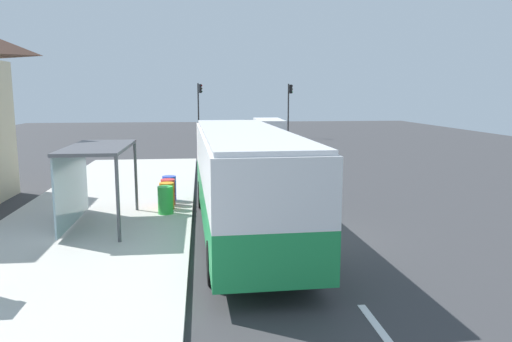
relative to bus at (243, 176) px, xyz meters
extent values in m
cube|color=#38383A|center=(1.71, 13.66, -1.86)|extent=(56.00, 92.00, 0.04)
cube|color=beige|center=(-4.69, 1.66, -1.75)|extent=(6.20, 30.00, 0.18)
cube|color=silver|center=(1.96, -6.34, -1.84)|extent=(0.16, 2.20, 0.01)
cube|color=silver|center=(1.96, -1.34, -1.84)|extent=(0.16, 2.20, 0.01)
cube|color=silver|center=(1.96, 3.66, -1.84)|extent=(0.16, 2.20, 0.01)
cube|color=silver|center=(1.96, 8.66, -1.84)|extent=(0.16, 2.20, 0.01)
cube|color=silver|center=(1.96, 13.66, -1.84)|extent=(0.16, 2.20, 0.01)
cube|color=silver|center=(1.96, 18.66, -1.84)|extent=(0.16, 2.20, 0.01)
cube|color=silver|center=(1.96, 23.66, -1.84)|extent=(0.16, 2.20, 0.01)
cube|color=silver|center=(1.96, 28.66, -1.84)|extent=(0.16, 2.20, 0.01)
cube|color=#1E8C47|center=(0.01, -0.02, -0.77)|extent=(2.84, 11.07, 1.15)
cube|color=silver|center=(0.01, -0.02, 0.53)|extent=(2.84, 11.07, 1.45)
cube|color=silver|center=(0.01, -0.02, 1.31)|extent=(2.71, 10.85, 0.12)
cube|color=black|center=(-0.16, 5.43, 0.46)|extent=(2.30, 0.19, 1.22)
cube|color=black|center=(-1.18, -0.56, 0.46)|extent=(0.35, 8.58, 1.10)
cylinder|color=black|center=(-1.24, 3.84, -1.34)|extent=(0.31, 1.01, 1.00)
cylinder|color=black|center=(1.02, 3.91, -1.34)|extent=(0.31, 1.01, 1.00)
cylinder|color=black|center=(-1.00, -3.75, -1.34)|extent=(0.31, 1.01, 1.00)
cylinder|color=black|center=(1.26, -3.68, -1.34)|extent=(0.31, 1.01, 1.00)
cube|color=white|center=(3.91, 22.90, -0.52)|extent=(2.12, 5.25, 1.96)
cube|color=black|center=(3.91, 22.90, -0.19)|extent=(2.11, 3.17, 0.44)
cylinder|color=black|center=(4.77, 20.88, -1.50)|extent=(0.24, 0.68, 0.68)
cylinder|color=black|center=(2.97, 20.92, -1.50)|extent=(0.24, 0.68, 0.68)
cylinder|color=black|center=(4.86, 24.88, -1.50)|extent=(0.24, 0.68, 0.68)
cylinder|color=black|center=(3.06, 24.92, -1.50)|extent=(0.24, 0.68, 0.68)
cube|color=navy|center=(4.01, 36.15, -1.22)|extent=(1.89, 4.44, 0.60)
cube|color=black|center=(4.01, 35.95, -0.62)|extent=(1.63, 2.41, 0.60)
cylinder|color=black|center=(3.22, 37.66, -1.52)|extent=(0.21, 0.64, 0.64)
cylinder|color=black|center=(4.86, 37.63, -1.52)|extent=(0.21, 0.64, 0.64)
cylinder|color=black|center=(3.16, 34.66, -1.52)|extent=(0.21, 0.64, 0.64)
cylinder|color=black|center=(4.80, 34.63, -1.52)|extent=(0.21, 0.64, 0.64)
cube|color=#A51919|center=(4.01, 28.02, -1.22)|extent=(1.90, 4.44, 0.60)
cube|color=black|center=(4.01, 28.22, -0.62)|extent=(1.64, 2.41, 0.60)
cylinder|color=black|center=(4.87, 26.54, -1.52)|extent=(0.21, 0.64, 0.64)
cylinder|color=black|center=(3.23, 26.50, -1.52)|extent=(0.21, 0.64, 0.64)
cylinder|color=black|center=(4.80, 29.54, -1.52)|extent=(0.21, 0.64, 0.64)
cylinder|color=black|center=(3.16, 29.50, -1.52)|extent=(0.21, 0.64, 0.64)
cylinder|color=green|center=(-2.49, 2.29, -1.19)|extent=(0.52, 0.52, 0.95)
cylinder|color=orange|center=(-2.49, 2.99, -1.19)|extent=(0.52, 0.52, 0.95)
cylinder|color=red|center=(-2.49, 3.69, -1.19)|extent=(0.52, 0.52, 0.95)
cylinder|color=blue|center=(-2.49, 4.39, -1.19)|extent=(0.52, 0.52, 0.95)
cylinder|color=#2D2D2D|center=(7.11, 32.57, 0.73)|extent=(0.14, 0.14, 5.15)
cube|color=black|center=(7.33, 32.57, 2.80)|extent=(0.24, 0.28, 0.84)
sphere|color=#360606|center=(7.45, 32.57, 3.08)|extent=(0.16, 0.16, 0.16)
sphere|color=#3C2C03|center=(7.45, 32.57, 2.80)|extent=(0.16, 0.16, 0.16)
sphere|color=green|center=(7.45, 32.57, 2.52)|extent=(0.16, 0.16, 0.16)
cylinder|color=#2D2D2D|center=(-1.49, 33.37, 0.75)|extent=(0.14, 0.14, 5.19)
cube|color=black|center=(-1.27, 33.37, 2.85)|extent=(0.24, 0.28, 0.84)
sphere|color=red|center=(-1.15, 33.37, 3.13)|extent=(0.16, 0.16, 0.16)
sphere|color=#3C2C03|center=(-1.15, 33.37, 2.85)|extent=(0.16, 0.16, 0.16)
sphere|color=black|center=(-1.15, 33.37, 2.57)|extent=(0.16, 0.16, 0.16)
cube|color=#4C4C51|center=(-4.39, 1.04, 0.79)|extent=(1.80, 4.00, 0.10)
cube|color=#8CA5B2|center=(-5.24, 1.04, -0.41)|extent=(0.06, 3.80, 2.30)
cylinder|color=#4C4C51|center=(-3.54, -0.86, -0.44)|extent=(0.10, 0.10, 2.44)
cylinder|color=#4C4C51|center=(-3.54, 2.94, -0.44)|extent=(0.10, 0.10, 2.44)
camera|label=1|loc=(-1.21, -14.43, 2.44)|focal=34.54mm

